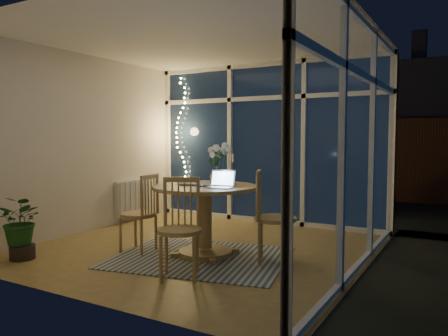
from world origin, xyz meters
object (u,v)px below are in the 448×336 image
(chair_right, at_px, (275,216))
(chair_front, at_px, (179,228))
(flower_vase, at_px, (218,175))
(chair_left, at_px, (138,213))
(potted_plant, at_px, (22,226))
(dining_table, at_px, (205,221))
(laptop, at_px, (219,178))

(chair_right, bearing_deg, chair_front, 125.32)
(chair_front, distance_m, flower_vase, 1.19)
(chair_right, bearing_deg, chair_left, 81.19)
(chair_front, distance_m, potted_plant, 2.00)
(chair_left, bearing_deg, potted_plant, -51.45)
(dining_table, relative_size, chair_left, 1.27)
(chair_right, distance_m, potted_plant, 2.89)
(potted_plant, bearing_deg, flower_vase, 39.15)
(laptop, xyz_separation_m, potted_plant, (-2.02, -1.02, -0.56))
(chair_right, xyz_separation_m, chair_front, (-0.61, -0.95, -0.02))
(chair_front, bearing_deg, chair_right, 29.06)
(flower_vase, bearing_deg, chair_right, -9.42)
(dining_table, bearing_deg, chair_left, -163.28)
(chair_left, relative_size, chair_right, 0.92)
(dining_table, xyz_separation_m, chair_left, (-0.81, -0.24, 0.07))
(laptop, bearing_deg, chair_left, 178.60)
(dining_table, height_order, laptop, laptop)
(chair_right, bearing_deg, potted_plant, 94.70)
(dining_table, relative_size, laptop, 4.17)
(dining_table, xyz_separation_m, laptop, (0.27, -0.13, 0.52))
(flower_vase, distance_m, potted_plant, 2.34)
(dining_table, relative_size, potted_plant, 1.61)
(chair_right, height_order, flower_vase, chair_right)
(chair_left, distance_m, chair_front, 1.18)
(chair_left, distance_m, chair_right, 1.68)
(chair_front, distance_m, laptop, 0.81)
(laptop, relative_size, potted_plant, 0.39)
(dining_table, height_order, chair_front, chair_front)
(dining_table, xyz_separation_m, potted_plant, (-1.75, -1.16, -0.04))
(chair_right, bearing_deg, dining_table, 77.61)
(chair_left, xyz_separation_m, chair_front, (1.03, -0.57, 0.02))
(chair_right, relative_size, flower_vase, 4.99)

